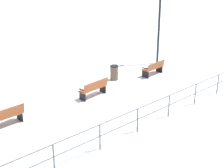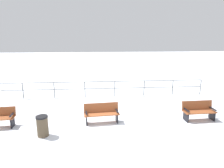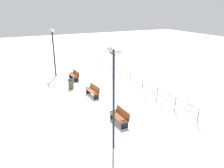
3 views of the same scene
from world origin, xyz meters
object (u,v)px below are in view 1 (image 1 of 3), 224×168
object	(u,v)px
bench_second	(94,88)
bench_third	(6,116)
lamppost_near	(160,14)
bench_nearest	(154,68)
trash_bin	(114,73)

from	to	relation	value
bench_second	bench_third	bearing A→B (deg)	84.27
bench_second	lamppost_near	distance (m)	7.14
bench_nearest	trash_bin	xyz separation A→B (m)	(0.96, 2.20, -0.02)
bench_nearest	bench_third	size ratio (longest dim) A/B	1.04
bench_second	trash_bin	xyz separation A→B (m)	(1.08, -2.34, -0.04)
bench_third	trash_bin	world-z (taller)	bench_third
bench_second	bench_nearest	bearing A→B (deg)	-93.44
lamppost_near	trash_bin	size ratio (longest dim) A/B	5.56
bench_nearest	bench_second	world-z (taller)	bench_second
bench_third	bench_second	bearing A→B (deg)	-92.95
bench_third	trash_bin	size ratio (longest dim) A/B	1.81
bench_nearest	bench_third	bearing A→B (deg)	85.98
bench_second	trash_bin	world-z (taller)	bench_second
bench_second	lamppost_near	bearing A→B (deg)	-82.11
bench_third	trash_bin	bearing A→B (deg)	-83.75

